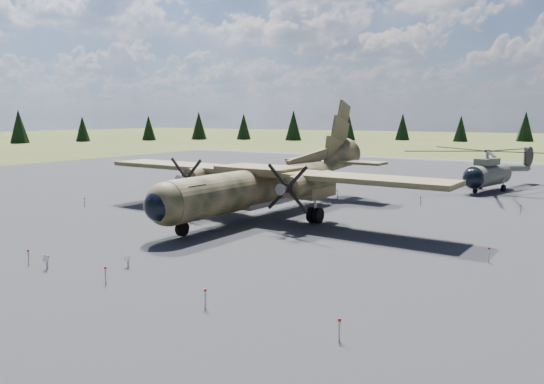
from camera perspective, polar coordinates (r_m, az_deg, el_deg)
The scene contains 8 objects.
ground at distance 37.37m, azimuth -3.53°, elevation -3.95°, with size 500.00×500.00×0.00m, color brown.
apron at distance 45.71m, azimuth 3.81°, elevation -1.73°, with size 120.00×120.00×0.04m, color #5A5A5F.
transport_plane at distance 42.03m, azimuth -0.44°, elevation 1.37°, with size 30.26×27.49×9.98m.
helicopter_near at distance 59.94m, azimuth 22.31°, elevation 3.01°, with size 20.84×21.72×4.37m.
info_placard_left at distance 29.76m, azimuth -23.12°, elevation -6.75°, with size 0.50×0.27×0.75m.
info_placard_right at distance 28.75m, azimuth -15.29°, elevation -7.03°, with size 0.44×0.27×0.65m.
barrier_fence at distance 37.48m, azimuth -4.18°, elevation -3.13°, with size 33.12×29.62×0.85m.
treeline at distance 32.85m, azimuth -15.31°, elevation 2.64°, with size 313.56×314.75×10.99m.
Camera 1 is at (21.40, -29.63, 7.80)m, focal length 35.00 mm.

